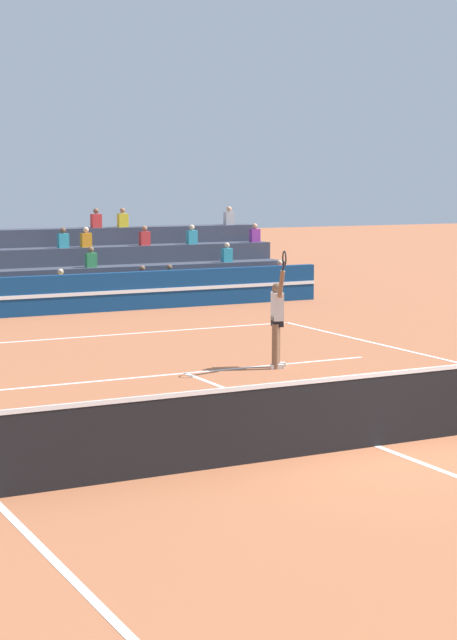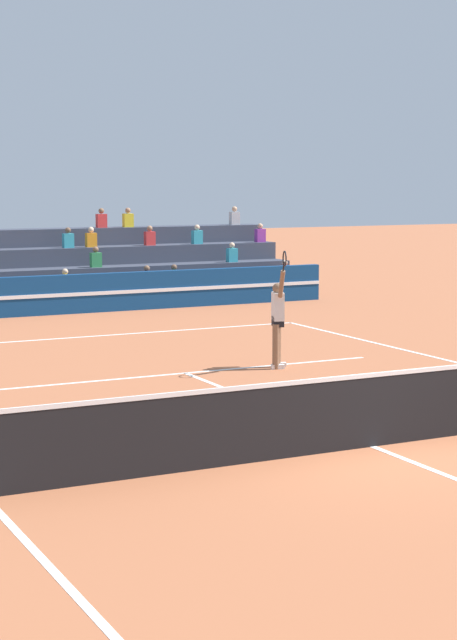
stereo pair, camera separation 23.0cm
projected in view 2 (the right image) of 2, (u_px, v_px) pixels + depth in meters
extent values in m
plane|color=#AD603D|center=(372.00, 447.00, 15.10)|extent=(120.00, 120.00, 0.00)
cube|color=white|center=(92.00, 336.00, 25.64)|extent=(11.00, 0.10, 0.01)
cube|color=white|center=(185.00, 373.00, 20.79)|extent=(8.25, 0.10, 0.01)
cube|color=white|center=(372.00, 446.00, 15.10)|extent=(0.10, 12.85, 0.01)
cube|color=black|center=(373.00, 412.00, 15.03)|extent=(11.90, 0.02, 1.00)
cube|color=white|center=(374.00, 375.00, 14.96)|extent=(11.90, 0.04, 0.06)
cube|color=navy|center=(38.00, 296.00, 29.50)|extent=(18.00, 0.24, 1.10)
cube|color=white|center=(39.00, 296.00, 29.39)|extent=(18.00, 0.02, 0.10)
cube|color=#383D4C|center=(25.00, 301.00, 30.67)|extent=(18.03, 0.95, 0.55)
cube|color=yellow|center=(65.00, 283.00, 30.96)|extent=(0.32, 0.22, 0.44)
sphere|color=beige|center=(65.00, 272.00, 30.92)|extent=(0.18, 0.18, 0.18)
cube|color=#2D4CA5|center=(147.00, 279.00, 32.10)|extent=(0.32, 0.22, 0.44)
sphere|color=brown|center=(147.00, 268.00, 32.06)|extent=(0.18, 0.18, 0.18)
cube|color=teal|center=(174.00, 278.00, 32.49)|extent=(0.32, 0.22, 0.44)
sphere|color=brown|center=(174.00, 267.00, 32.45)|extent=(0.18, 0.18, 0.18)
cube|color=red|center=(285.00, 273.00, 34.21)|extent=(0.32, 0.22, 0.44)
sphere|color=beige|center=(285.00, 263.00, 34.17)|extent=(0.18, 0.18, 0.18)
cube|color=#383D4C|center=(16.00, 288.00, 31.48)|extent=(18.03, 0.95, 1.10)
cube|color=teal|center=(232.00, 255.00, 34.35)|extent=(0.32, 0.22, 0.44)
sphere|color=beige|center=(232.00, 245.00, 34.31)|extent=(0.18, 0.18, 0.18)
cube|color=#338C4C|center=(96.00, 260.00, 32.30)|extent=(0.32, 0.22, 0.44)
sphere|color=brown|center=(96.00, 249.00, 32.26)|extent=(0.18, 0.18, 0.18)
cube|color=#383D4C|center=(7.00, 277.00, 32.28)|extent=(18.03, 0.95, 1.65)
cube|color=teal|center=(197.00, 237.00, 34.77)|extent=(0.32, 0.22, 0.44)
sphere|color=beige|center=(197.00, 227.00, 34.73)|extent=(0.18, 0.18, 0.18)
cube|color=teal|center=(68.00, 241.00, 32.83)|extent=(0.32, 0.22, 0.44)
sphere|color=brown|center=(68.00, 230.00, 32.79)|extent=(0.18, 0.18, 0.18)
cube|color=orange|center=(91.00, 240.00, 33.16)|extent=(0.32, 0.22, 0.44)
sphere|color=beige|center=(91.00, 230.00, 33.12)|extent=(0.18, 0.18, 0.18)
cube|color=red|center=(150.00, 238.00, 34.03)|extent=(0.32, 0.22, 0.44)
sphere|color=#9E7051|center=(150.00, 228.00, 33.99)|extent=(0.18, 0.18, 0.18)
cube|color=purple|center=(260.00, 236.00, 35.81)|extent=(0.32, 0.22, 0.44)
sphere|color=tan|center=(260.00, 226.00, 35.76)|extent=(0.18, 0.18, 0.18)
cube|color=#B2B2B7|center=(235.00, 218.00, 36.36)|extent=(0.32, 0.22, 0.44)
sphere|color=tan|center=(235.00, 209.00, 36.32)|extent=(0.18, 0.18, 0.18)
cube|color=red|center=(101.00, 221.00, 34.24)|extent=(0.32, 0.22, 0.44)
sphere|color=brown|center=(101.00, 211.00, 34.19)|extent=(0.18, 0.18, 0.18)
cube|color=yellow|center=(128.00, 220.00, 34.64)|extent=(0.32, 0.22, 0.44)
sphere|color=#9E7051|center=(128.00, 210.00, 34.60)|extent=(0.18, 0.18, 0.18)
cylinder|color=brown|center=(278.00, 345.00, 21.43)|extent=(0.14, 0.14, 0.90)
cylinder|color=brown|center=(276.00, 347.00, 21.20)|extent=(0.14, 0.14, 0.90)
cube|color=black|center=(278.00, 321.00, 21.26)|extent=(0.29, 0.37, 0.20)
cube|color=silver|center=(278.00, 306.00, 21.22)|extent=(0.30, 0.40, 0.56)
sphere|color=brown|center=(278.00, 288.00, 21.18)|extent=(0.22, 0.22, 0.22)
cube|color=white|center=(279.00, 365.00, 21.49)|extent=(0.28, 0.19, 0.09)
cube|color=white|center=(278.00, 367.00, 21.26)|extent=(0.28, 0.19, 0.09)
cylinder|color=brown|center=(276.00, 308.00, 21.47)|extent=(0.09, 0.09, 0.56)
cylinder|color=brown|center=(282.00, 284.00, 20.81)|extent=(0.20, 0.37, 0.57)
cylinder|color=black|center=(284.00, 267.00, 20.58)|extent=(0.07, 0.13, 0.21)
torus|color=black|center=(285.00, 259.00, 20.47)|extent=(0.16, 0.40, 0.42)
sphere|color=#C6DB33|center=(59.00, 449.00, 14.85)|extent=(0.07, 0.07, 0.07)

